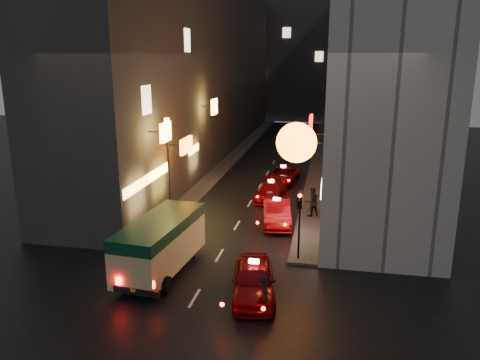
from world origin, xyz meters
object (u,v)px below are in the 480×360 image
Objects in this scene: taxi_near at (254,277)px; lamp_post at (168,162)px; pedestrian_crossing at (264,294)px; traffic_light at (300,210)px; minibus at (161,239)px.

lamp_post reaches higher than taxi_near.
lamp_post reaches higher than pedestrian_crossing.
pedestrian_crossing is (0.68, -1.59, 0.12)m from taxi_near.
lamp_post reaches higher than traffic_light.
traffic_light is at bearing 20.60° from minibus.
traffic_light is (6.21, 2.34, 1.04)m from minibus.
taxi_near is 4.50m from traffic_light.
traffic_light reaches higher than minibus.
taxi_near is 1.73m from pedestrian_crossing.
taxi_near is (4.62, -1.46, -0.77)m from minibus.
minibus is 6.15m from pedestrian_crossing.
taxi_near is 11.00m from lamp_post.
traffic_light is at bearing -28.91° from lamp_post.
pedestrian_crossing is at bearing -66.64° from taxi_near.
traffic_light is at bearing -27.11° from pedestrian_crossing.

